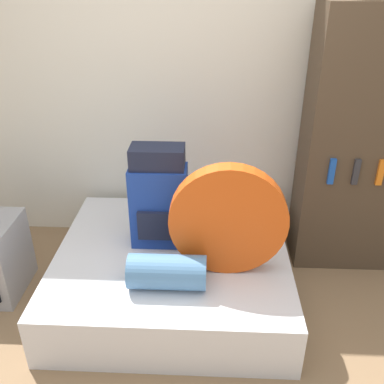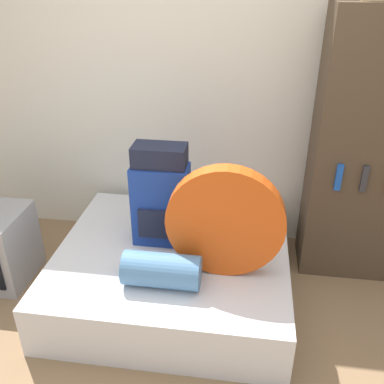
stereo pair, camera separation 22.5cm
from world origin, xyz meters
name	(u,v)px [view 1 (the left image)]	position (x,y,z in m)	size (l,w,h in m)	color
wall_back	(189,82)	(0.00, 1.68, 1.30)	(8.00, 0.05, 2.60)	silver
bed	(173,271)	(-0.07, 0.86, 0.18)	(1.56, 1.42, 0.36)	silver
backpack	(159,199)	(-0.16, 0.96, 0.70)	(0.38, 0.24, 0.70)	navy
tent_bag	(228,220)	(0.29, 0.68, 0.71)	(0.71, 0.11, 0.71)	#D14C14
sleeping_roll	(167,272)	(-0.07, 0.49, 0.46)	(0.46, 0.21, 0.21)	teal
bookshelf	(362,145)	(1.24, 1.36, 0.94)	(0.81, 0.41, 1.89)	#473828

